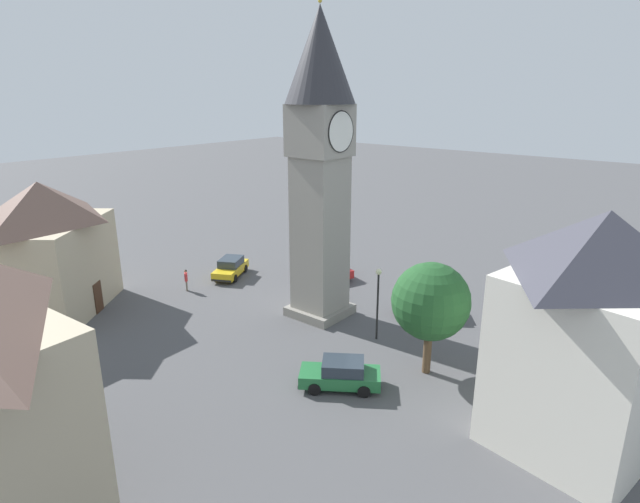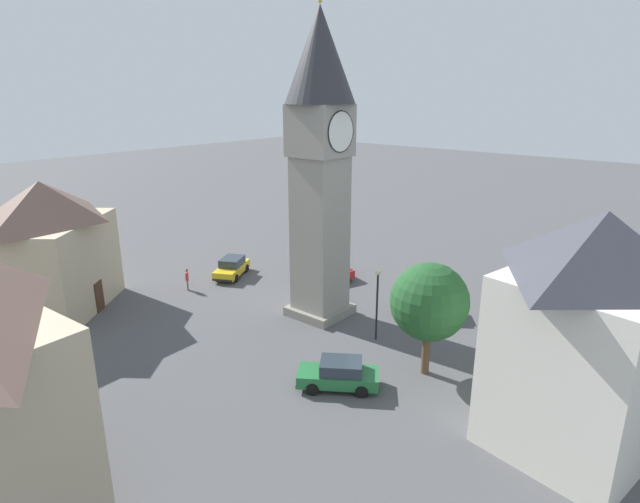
{
  "view_description": "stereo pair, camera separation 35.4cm",
  "coord_description": "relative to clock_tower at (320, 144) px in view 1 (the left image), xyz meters",
  "views": [
    {
      "loc": [
        -24.9,
        -20.38,
        14.56
      ],
      "look_at": [
        0.0,
        0.0,
        4.46
      ],
      "focal_mm": 28.88,
      "sensor_mm": 36.0,
      "label": 1
    },
    {
      "loc": [
        -24.68,
        -20.65,
        14.56
      ],
      "look_at": [
        0.0,
        0.0,
        4.46
      ],
      "focal_mm": 28.88,
      "sensor_mm": 36.0,
      "label": 2
    }
  ],
  "objects": [
    {
      "name": "building_shop_left",
      "position": [
        -3.08,
        -16.87,
        -6.2
      ],
      "size": [
        8.36,
        7.28,
        10.21
      ],
      "color": "silver",
      "rests_on": "ground"
    },
    {
      "name": "tree",
      "position": [
        -2.22,
        -9.23,
        -7.29
      ],
      "size": [
        4.1,
        4.1,
        6.18
      ],
      "color": "brown",
      "rests_on": "ground"
    },
    {
      "name": "car_white_side",
      "position": [
        -6.35,
        -6.56,
        -10.64
      ],
      "size": [
        3.72,
        4.36,
        1.53
      ],
      "color": "#236B38",
      "rests_on": "ground"
    },
    {
      "name": "clock_tower",
      "position": [
        0.0,
        0.0,
        0.0
      ],
      "size": [
        4.29,
        4.29,
        19.56
      ],
      "color": "gray",
      "rests_on": "ground"
    },
    {
      "name": "pedestrian",
      "position": [
        -3.11,
        10.54,
        -10.39
      ],
      "size": [
        0.39,
        0.47,
        1.69
      ],
      "color": "#706656",
      "rests_on": "ground"
    },
    {
      "name": "building_terrace_right",
      "position": [
        -11.1,
        14.39,
        -6.82
      ],
      "size": [
        10.73,
        10.27,
        8.99
      ],
      "color": "tan",
      "rests_on": "ground"
    },
    {
      "name": "car_red_corner",
      "position": [
        1.14,
        10.36,
        -10.64
      ],
      "size": [
        4.44,
        3.41,
        1.53
      ],
      "color": "gold",
      "rests_on": "ground"
    },
    {
      "name": "lamp_post",
      "position": [
        -0.67,
        -5.02,
        -8.32
      ],
      "size": [
        0.36,
        0.36,
        4.54
      ],
      "color": "black",
      "rests_on": "ground"
    },
    {
      "name": "car_silver_kerb",
      "position": [
        6.4,
        4.04,
        -10.64
      ],
      "size": [
        2.91,
        4.45,
        1.53
      ],
      "color": "red",
      "rests_on": "ground"
    },
    {
      "name": "ground_plane",
      "position": [
        -0.0,
        -0.0,
        -11.4
      ],
      "size": [
        200.0,
        200.0,
        0.0
      ],
      "primitive_type": "plane",
      "color": "#4C4C4F"
    },
    {
      "name": "car_blue_kerb",
      "position": [
        4.43,
        -5.78,
        -10.64
      ],
      "size": [
        3.78,
        4.34,
        1.53
      ],
      "color": "black",
      "rests_on": "ground"
    }
  ]
}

